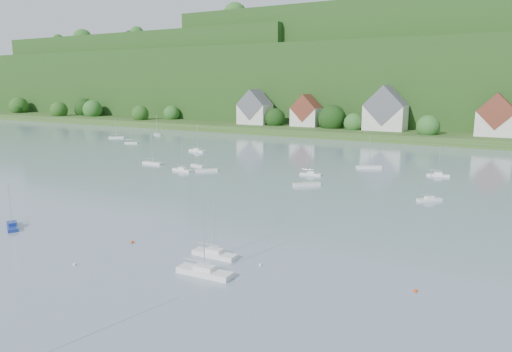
# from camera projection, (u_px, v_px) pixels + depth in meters

# --- Properties ---
(far_shore_strip) EXTENTS (600.00, 60.00, 3.00)m
(far_shore_strip) POSITION_uv_depth(u_px,v_px,m) (380.00, 131.00, 202.34)
(far_shore_strip) COLOR #2D491B
(far_shore_strip) RESTS_ON ground
(forested_ridge) EXTENTS (620.00, 181.22, 69.89)m
(forested_ridge) POSITION_uv_depth(u_px,v_px,m) (415.00, 81.00, 256.59)
(forested_ridge) COLOR #193F14
(forested_ridge) RESTS_ON ground
(village_building_0) EXTENTS (14.00, 10.40, 16.00)m
(village_building_0) POSITION_uv_depth(u_px,v_px,m) (255.00, 110.00, 216.02)
(village_building_0) COLOR beige
(village_building_0) RESTS_ON far_shore_strip
(village_building_1) EXTENTS (12.00, 9.36, 14.00)m
(village_building_1) POSITION_uv_depth(u_px,v_px,m) (306.00, 113.00, 205.89)
(village_building_1) COLOR beige
(village_building_1) RESTS_ON far_shore_strip
(village_building_2) EXTENTS (16.00, 11.44, 18.00)m
(village_building_2) POSITION_uv_depth(u_px,v_px,m) (385.00, 112.00, 187.95)
(village_building_2) COLOR beige
(village_building_2) RESTS_ON far_shore_strip
(village_building_3) EXTENTS (13.00, 10.40, 15.50)m
(village_building_3) POSITION_uv_depth(u_px,v_px,m) (496.00, 118.00, 167.22)
(village_building_3) COLOR beige
(village_building_3) RESTS_ON far_shore_strip
(near_sailboat_1) EXTENTS (5.20, 3.92, 7.01)m
(near_sailboat_1) POSITION_uv_depth(u_px,v_px,m) (12.00, 226.00, 71.28)
(near_sailboat_1) COLOR navy
(near_sailboat_1) RESTS_ON ground
(near_sailboat_3) EXTENTS (6.08, 1.75, 8.18)m
(near_sailboat_3) POSITION_uv_depth(u_px,v_px,m) (215.00, 253.00, 59.55)
(near_sailboat_3) COLOR white
(near_sailboat_3) RESTS_ON ground
(near_sailboat_4) EXTENTS (6.86, 2.22, 9.15)m
(near_sailboat_4) POSITION_uv_depth(u_px,v_px,m) (205.00, 271.00, 53.85)
(near_sailboat_4) COLOR white
(near_sailboat_4) RESTS_ON ground
(mooring_buoy_1) EXTENTS (0.40, 0.40, 0.40)m
(mooring_buoy_1) POSITION_uv_depth(u_px,v_px,m) (74.00, 265.00, 56.79)
(mooring_buoy_1) COLOR white
(mooring_buoy_1) RESTS_ON ground
(mooring_buoy_2) EXTENTS (0.42, 0.42, 0.42)m
(mooring_buoy_2) POSITION_uv_depth(u_px,v_px,m) (415.00, 292.00, 49.60)
(mooring_buoy_2) COLOR #D6410B
(mooring_buoy_2) RESTS_ON ground
(mooring_buoy_3) EXTENTS (0.48, 0.48, 0.48)m
(mooring_buoy_3) POSITION_uv_depth(u_px,v_px,m) (132.00, 243.00, 64.74)
(mooring_buoy_3) COLOR #D6410B
(mooring_buoy_3) RESTS_ON ground
(mooring_buoy_4) EXTENTS (0.38, 0.38, 0.38)m
(mooring_buoy_4) POSITION_uv_depth(u_px,v_px,m) (260.00, 266.00, 56.70)
(mooring_buoy_4) COLOR white
(mooring_buoy_4) RESTS_ON ground
(far_sailboat_cluster) EXTENTS (193.11, 66.30, 8.74)m
(far_sailboat_cluster) POSITION_uv_depth(u_px,v_px,m) (296.00, 163.00, 127.66)
(far_sailboat_cluster) COLOR white
(far_sailboat_cluster) RESTS_ON ground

